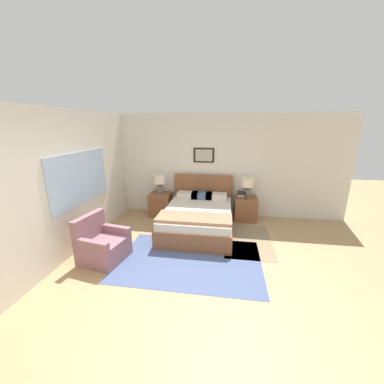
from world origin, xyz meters
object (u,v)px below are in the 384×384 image
object	(u,v)px
nightstand_by_door	(245,208)
table_lamp_near_window	(160,181)
bed	(198,217)
nightstand_near_window	(161,204)
armchair	(102,245)
table_lamp_by_door	(248,184)

from	to	relation	value
nightstand_by_door	table_lamp_near_window	size ratio (longest dim) A/B	1.25
bed	table_lamp_near_window	world-z (taller)	bed
bed	nightstand_near_window	distance (m)	1.33
armchair	nightstand_near_window	distance (m)	2.28
bed	armchair	xyz separation A→B (m)	(-1.53, -1.49, -0.02)
armchair	table_lamp_near_window	distance (m)	2.39
armchair	nightstand_by_door	bearing A→B (deg)	140.22
bed	table_lamp_by_door	distance (m)	1.49
bed	table_lamp_by_door	xyz separation A→B (m)	(1.11, 0.77, 0.63)
nightstand_by_door	armchair	bearing A→B (deg)	-139.60
nightstand_near_window	table_lamp_by_door	xyz separation A→B (m)	(2.21, 0.02, 0.62)
table_lamp_by_door	nightstand_by_door	bearing A→B (deg)	-129.43
table_lamp_near_window	bed	bearing A→B (deg)	-34.79
bed	nightstand_by_door	xyz separation A→B (m)	(1.10, 0.75, 0.00)
bed	nightstand_by_door	size ratio (longest dim) A/B	3.42
bed	table_lamp_by_door	bearing A→B (deg)	34.72
nightstand_by_door	table_lamp_by_door	bearing A→B (deg)	50.57
bed	table_lamp_near_window	xyz separation A→B (m)	(-1.11, 0.77, 0.63)
nightstand_near_window	armchair	bearing A→B (deg)	-101.01
armchair	nightstand_near_window	size ratio (longest dim) A/B	1.38
nightstand_by_door	table_lamp_by_door	distance (m)	0.62
bed	table_lamp_near_window	distance (m)	1.49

